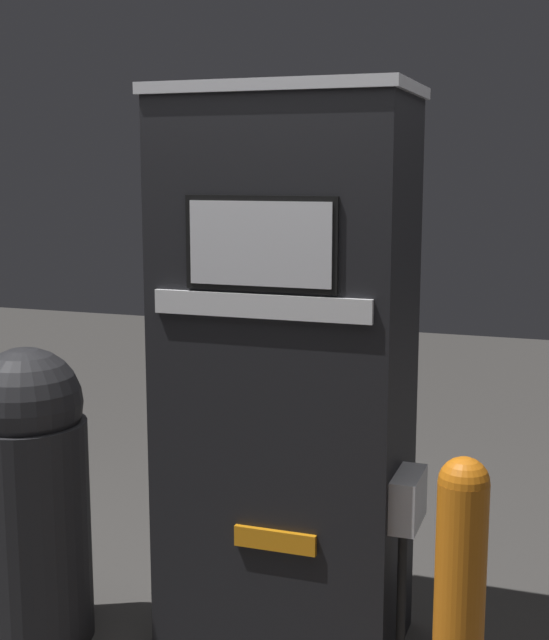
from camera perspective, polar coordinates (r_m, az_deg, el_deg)
The scene contains 3 objects.
gas_pump at distance 3.29m, azimuth 0.81°, elevation -3.58°, with size 0.98×0.58×2.09m.
safety_bollard at distance 2.70m, azimuth 11.71°, elevation -18.39°, with size 0.14×0.14×1.02m.
trash_bin at distance 3.57m, azimuth -15.37°, elevation -10.60°, with size 0.45×0.45×1.15m.
Camera 1 is at (1.02, -2.77, 1.80)m, focal length 50.00 mm.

